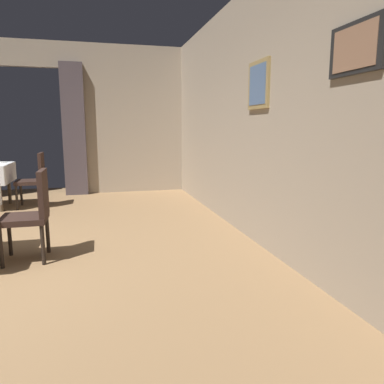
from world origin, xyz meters
The scene contains 5 objects.
wall_right centered at (3.20, 0.00, 1.50)m, with size 0.16×8.40×3.00m.
wall_back centered at (0.00, 4.18, 1.52)m, with size 6.40×0.27×3.00m.
chair_mid_right centered at (0.68, 0.22, 0.52)m, with size 0.45×0.44×0.93m.
chair_far_right centered at (0.30, 2.98, 0.52)m, with size 0.45×0.44×0.93m.
plate_far_d centered at (-0.29, 3.31, 0.76)m, with size 0.19×0.19×0.01m, color white.
Camera 1 is at (1.35, -3.73, 1.35)m, focal length 34.48 mm.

